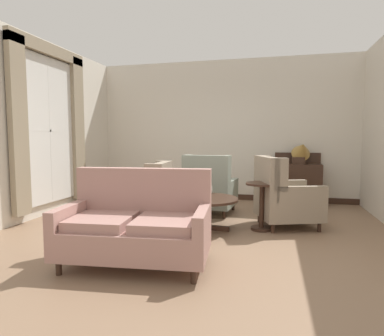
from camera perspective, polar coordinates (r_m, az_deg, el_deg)
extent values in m
plane|color=#896B51|center=(4.65, -0.10, -11.66)|extent=(8.23, 8.23, 0.00)
cube|color=silver|center=(7.34, 5.51, 6.48)|extent=(5.83, 0.08, 3.04)
cube|color=silver|center=(6.51, -23.16, 6.27)|extent=(0.08, 4.12, 3.04)
cube|color=#382319|center=(7.40, 5.35, -4.90)|extent=(5.67, 0.03, 0.12)
cube|color=silver|center=(6.36, -23.50, 5.94)|extent=(0.03, 1.22, 2.46)
cube|color=white|center=(6.35, -23.37, 5.95)|extent=(0.02, 1.30, 2.54)
cube|color=white|center=(6.35, -23.36, 5.95)|extent=(0.02, 0.04, 2.46)
cube|color=white|center=(6.35, -23.36, 5.95)|extent=(0.02, 1.22, 0.04)
cube|color=gray|center=(5.71, -27.87, 6.42)|extent=(0.10, 0.32, 2.76)
cube|color=gray|center=(6.97, -19.17, 6.38)|extent=(0.10, 0.32, 2.76)
cube|color=gray|center=(6.50, -23.52, 18.28)|extent=(0.10, 1.90, 0.20)
cylinder|color=#382319|center=(4.86, 2.38, -5.39)|extent=(0.96, 0.96, 0.04)
cylinder|color=#382319|center=(4.90, 2.37, -7.86)|extent=(0.10, 0.10, 0.39)
cube|color=#382319|center=(4.90, 4.87, -10.37)|extent=(0.28, 0.08, 0.07)
cube|color=#382319|center=(5.16, 1.79, -9.55)|extent=(0.17, 0.28, 0.07)
cube|color=#382319|center=(4.81, 0.49, -10.66)|extent=(0.20, 0.27, 0.07)
cylinder|color=beige|center=(4.79, 2.62, -5.18)|extent=(0.08, 0.08, 0.02)
ellipsoid|color=beige|center=(4.77, 2.63, -3.68)|extent=(0.15, 0.15, 0.23)
cylinder|color=beige|center=(4.75, 2.64, -1.88)|extent=(0.07, 0.07, 0.07)
torus|color=beige|center=(4.75, 2.64, -1.44)|extent=(0.12, 0.12, 0.02)
cube|color=tan|center=(3.59, -9.88, -12.08)|extent=(1.62, 0.98, 0.29)
cube|color=tan|center=(3.81, -8.39, -4.35)|extent=(1.55, 0.30, 0.58)
cube|color=tan|center=(3.62, -15.31, -8.84)|extent=(0.68, 0.69, 0.10)
cube|color=tan|center=(3.41, -4.64, -9.53)|extent=(0.68, 0.69, 0.10)
cube|color=tan|center=(3.76, -20.72, -7.64)|extent=(0.18, 0.73, 0.21)
cube|color=tan|center=(3.33, 1.75, -8.96)|extent=(0.18, 0.73, 0.21)
cylinder|color=#382319|center=(3.64, -22.07, -15.73)|extent=(0.06, 0.06, 0.14)
cylinder|color=#382319|center=(3.22, 0.29, -18.17)|extent=(0.06, 0.06, 0.14)
cylinder|color=#382319|center=(4.19, -17.38, -12.78)|extent=(0.06, 0.06, 0.14)
cylinder|color=#382319|center=(3.83, 1.70, -14.27)|extent=(0.06, 0.06, 0.14)
cube|color=gray|center=(5.25, -9.02, -6.72)|extent=(0.96, 0.83, 0.26)
cube|color=gray|center=(5.08, -5.03, -2.26)|extent=(0.21, 0.76, 0.58)
cube|color=gray|center=(5.41, -5.17, -1.07)|extent=(0.21, 0.12, 0.44)
cube|color=gray|center=(4.79, -6.99, -1.90)|extent=(0.21, 0.12, 0.44)
cube|color=gray|center=(5.53, -8.55, -3.52)|extent=(0.80, 0.18, 0.23)
cube|color=gray|center=(4.92, -10.75, -4.62)|extent=(0.80, 0.18, 0.23)
cylinder|color=#382319|center=(5.68, -11.67, -7.92)|extent=(0.06, 0.06, 0.14)
cylinder|color=#382319|center=(5.15, -13.94, -9.34)|extent=(0.06, 0.06, 0.14)
cylinder|color=#382319|center=(5.48, -4.36, -8.32)|extent=(0.06, 0.06, 0.14)
cylinder|color=#382319|center=(4.93, -5.89, -9.88)|extent=(0.06, 0.06, 0.14)
cube|color=gray|center=(5.99, 3.36, -5.18)|extent=(0.89, 0.95, 0.26)
cube|color=gray|center=(5.58, 2.33, -1.16)|extent=(0.82, 0.22, 0.66)
cube|color=gray|center=(5.56, 6.11, -0.39)|extent=(0.12, 0.21, 0.50)
cube|color=gray|center=(5.77, -0.77, -0.17)|extent=(0.12, 0.21, 0.50)
cube|color=gray|center=(5.91, 6.82, -3.06)|extent=(0.17, 0.78, 0.20)
cube|color=gray|center=(6.11, 0.30, -2.77)|extent=(0.17, 0.78, 0.20)
cylinder|color=#382319|center=(6.29, 7.13, -6.59)|extent=(0.06, 0.06, 0.14)
cylinder|color=#382319|center=(6.46, 1.45, -6.25)|extent=(0.06, 0.06, 0.14)
cylinder|color=#382319|center=(5.61, 5.55, -8.02)|extent=(0.06, 0.06, 0.14)
cylinder|color=#382319|center=(5.80, -0.76, -7.56)|extent=(0.06, 0.06, 0.14)
cube|color=gray|center=(5.26, 16.29, -6.58)|extent=(1.07, 1.04, 0.31)
cube|color=gray|center=(5.07, 12.67, -1.59)|extent=(0.40, 0.80, 0.63)
cube|color=gray|center=(4.76, 15.03, -1.15)|extent=(0.22, 0.16, 0.48)
cube|color=gray|center=(5.42, 12.45, -0.36)|extent=(0.22, 0.16, 0.48)
cube|color=gray|center=(4.92, 18.42, -4.30)|extent=(0.74, 0.34, 0.22)
cube|color=gray|center=(5.56, 15.50, -3.16)|extent=(0.74, 0.34, 0.22)
cylinder|color=#382319|center=(5.17, 21.17, -9.49)|extent=(0.06, 0.06, 0.14)
cylinder|color=#382319|center=(5.73, 18.28, -7.98)|extent=(0.06, 0.06, 0.14)
cylinder|color=#382319|center=(4.90, 13.81, -10.07)|extent=(0.06, 0.06, 0.14)
cylinder|color=#382319|center=(5.49, 11.58, -8.39)|extent=(0.06, 0.06, 0.14)
cylinder|color=#382319|center=(4.91, 12.03, -2.69)|extent=(0.47, 0.47, 0.03)
cylinder|color=#382319|center=(4.97, 11.95, -6.69)|extent=(0.07, 0.07, 0.67)
cylinder|color=#382319|center=(5.04, 11.89, -10.20)|extent=(0.31, 0.31, 0.04)
cube|color=#382319|center=(7.03, 17.79, -2.29)|extent=(0.91, 0.43, 0.73)
cube|color=#382319|center=(7.18, 17.79, 1.68)|extent=(0.91, 0.04, 0.22)
cube|color=#382319|center=(6.92, 14.42, -5.82)|extent=(0.06, 0.06, 0.10)
cube|color=#382319|center=(6.97, 21.13, -5.92)|extent=(0.06, 0.06, 0.10)
cube|color=#382319|center=(7.24, 14.40, -5.33)|extent=(0.06, 0.06, 0.10)
cube|color=#382319|center=(7.29, 20.81, -5.43)|extent=(0.06, 0.06, 0.10)
cube|color=#382319|center=(6.97, 17.90, 1.26)|extent=(0.24, 0.24, 0.14)
cone|color=#B28942|center=(6.88, 18.50, 3.15)|extent=(0.41, 0.51, 0.49)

